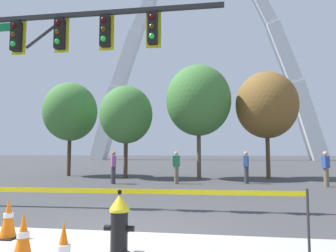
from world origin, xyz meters
TOP-DOWN VIEW (x-y plane):
  - ground_plane at (0.00, 0.00)m, footprint 240.00×240.00m
  - fire_hydrant at (0.23, -1.25)m, footprint 0.46×0.48m
  - caution_tape_barrier at (0.10, -0.87)m, footprint 6.02×0.25m
  - traffic_cone_by_hydrant at (-2.07, -0.61)m, footprint 0.36×0.36m
  - traffic_cone_mid_sidewalk at (-1.00, -1.76)m, footprint 0.36×0.36m
  - traffic_cone_curb_edge at (-0.16, -2.23)m, footprint 0.36×0.36m
  - traffic_signal_gantry at (-3.20, 2.35)m, footprint 7.82×0.44m
  - monument_arch at (0.00, 52.51)m, footprint 44.64×2.70m
  - tree_far_left at (-7.66, 13.02)m, footprint 3.52×3.52m
  - tree_left_mid at (-3.47, 11.78)m, footprint 3.17×3.17m
  - tree_center_left at (0.87, 12.17)m, footprint 3.86×3.86m
  - tree_center_right at (4.90, 12.80)m, footprint 3.64×3.64m
  - pedestrian_walking_left at (-0.12, 9.16)m, footprint 0.34×0.22m
  - pedestrian_standing_center at (6.70, 8.83)m, footprint 0.39×0.37m
  - pedestrian_walking_right at (3.31, 9.74)m, footprint 0.29×0.38m
  - pedestrian_near_trees at (-3.19, 8.69)m, footprint 0.34×0.39m

SIDE VIEW (x-z plane):
  - ground_plane at x=0.00m, z-range 0.00..0.00m
  - traffic_cone_by_hydrant at x=-2.07m, z-range -0.01..0.72m
  - traffic_cone_mid_sidewalk at x=-1.00m, z-range -0.01..0.72m
  - traffic_cone_curb_edge at x=-0.16m, z-range -0.01..0.72m
  - fire_hydrant at x=0.23m, z-range -0.03..0.96m
  - caution_tape_barrier at x=0.10m, z-range 0.20..1.20m
  - pedestrian_walking_left at x=-0.12m, z-range 0.02..1.61m
  - pedestrian_standing_center at x=6.70m, z-range 0.02..1.61m
  - pedestrian_walking_right at x=3.31m, z-range 0.02..1.61m
  - pedestrian_near_trees at x=-3.19m, z-range 0.02..1.61m
  - tree_left_mid at x=-3.47m, z-range 1.02..6.58m
  - tree_far_left at x=-7.66m, z-range 1.14..7.30m
  - tree_center_right at x=4.90m, z-range 1.17..7.54m
  - traffic_signal_gantry at x=-3.20m, z-range 1.40..7.40m
  - tree_center_left at x=0.87m, z-range 1.25..8.01m
  - monument_arch at x=0.00m, z-range -2.84..41.20m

